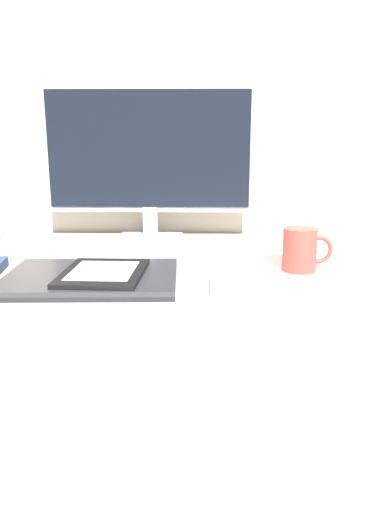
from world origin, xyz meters
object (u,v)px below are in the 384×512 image
Objects in this scene: ereader at (103,273)px; monitor at (149,156)px; keyboard at (297,286)px; coffee_mug at (301,250)px; laptop at (92,278)px.

monitor is at bearing 83.34° from ereader.
keyboard is 0.14m from coffee_mug.
ereader is (-0.38, 0.02, 0.02)m from keyboard.
monitor is 0.51m from coffee_mug.
laptop is 0.45m from coffee_mug.
monitor reaches higher than coffee_mug.
coffee_mug reaches higher than keyboard.
ereader is at bearing -23.05° from laptop.
keyboard is (0.33, -0.44, -0.22)m from monitor.
coffee_mug is (0.36, -0.31, -0.18)m from monitor.
keyboard is 0.40m from laptop.
keyboard is 0.38m from ereader.
laptop is (-0.40, 0.03, 0.00)m from keyboard.
keyboard is at bearing -4.70° from laptop.
ereader is 0.42m from coffee_mug.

